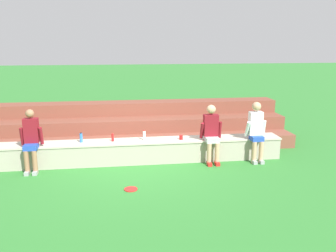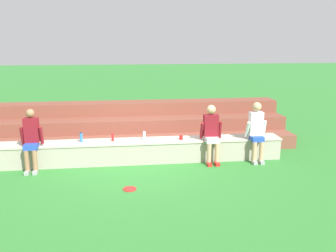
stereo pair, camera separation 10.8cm
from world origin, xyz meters
name	(u,v)px [view 2 (the right image)]	position (x,y,z in m)	size (l,w,h in m)	color
ground_plane	(137,165)	(0.00, 0.00, 0.00)	(80.00, 80.00, 0.00)	#2D752D
stone_seating_wall	(136,150)	(0.00, 0.29, 0.29)	(7.38, 0.62, 0.55)	#A8A08E
brick_bleachers	(133,127)	(0.00, 2.18, 0.44)	(9.05, 2.18, 1.13)	brown
person_far_left	(31,139)	(-2.40, -0.01, 0.77)	(0.51, 0.55, 1.44)	#996B4C
person_left_of_center	(211,132)	(1.85, 0.02, 0.79)	(0.54, 0.55, 1.44)	tan
person_center	(256,130)	(2.98, -0.03, 0.81)	(0.51, 0.50, 1.50)	tan
water_bottle_mid_right	(113,137)	(-0.56, 0.31, 0.65)	(0.06, 0.06, 0.20)	red
water_bottle_near_left	(144,135)	(0.22, 0.32, 0.67)	(0.07, 0.07, 0.25)	silver
water_bottle_near_right	(81,137)	(-1.32, 0.32, 0.67)	(0.07, 0.07, 0.24)	blue
plastic_cup_right_end	(181,137)	(1.13, 0.23, 0.61)	(0.09, 0.09, 0.11)	red
frisbee	(130,189)	(-0.20, -1.43, 0.01)	(0.27, 0.27, 0.02)	red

